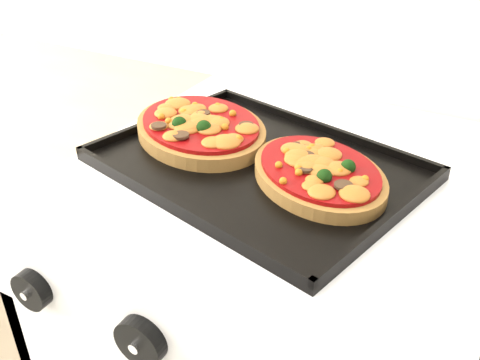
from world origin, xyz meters
The scene contains 6 objects.
control_panel centered at (-0.03, 1.39, 0.85)m, with size 0.60×0.02×0.09m, color white.
knob_left centered at (-0.20, 1.37, 0.85)m, with size 0.05×0.05×0.02m, color black.
knob_center centered at (-0.04, 1.37, 0.85)m, with size 0.06×0.06×0.02m, color black.
baking_tray centered at (-0.06, 1.67, 0.92)m, with size 0.43×0.32×0.02m, color black.
pizza_left centered at (-0.18, 1.70, 0.94)m, with size 0.24×0.19×0.04m, color olive, non-canonical shape.
pizza_right centered at (0.04, 1.66, 0.94)m, with size 0.21×0.16×0.03m, color olive, non-canonical shape.
Camera 1 is at (0.24, 1.07, 1.29)m, focal length 40.00 mm.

